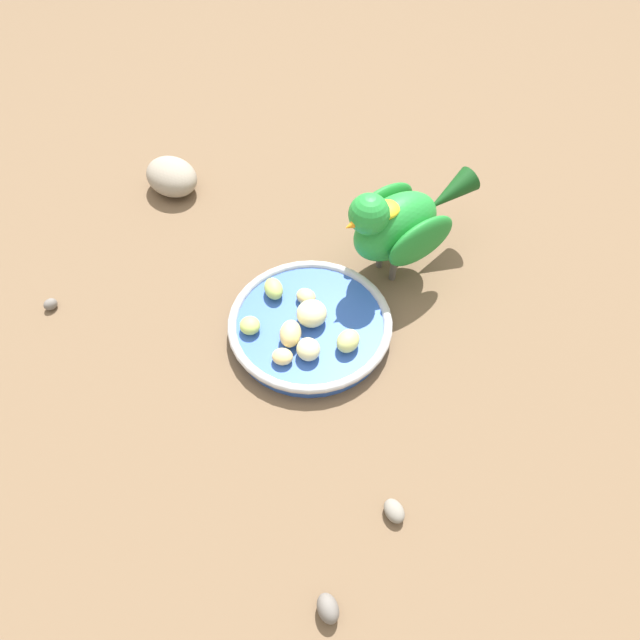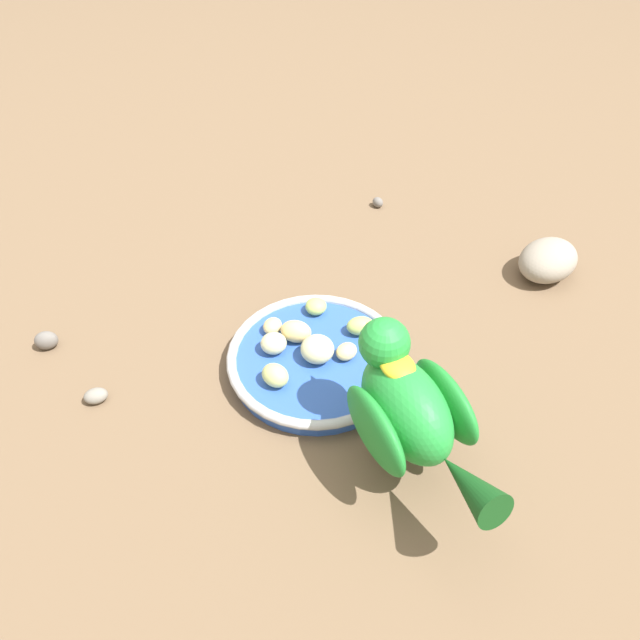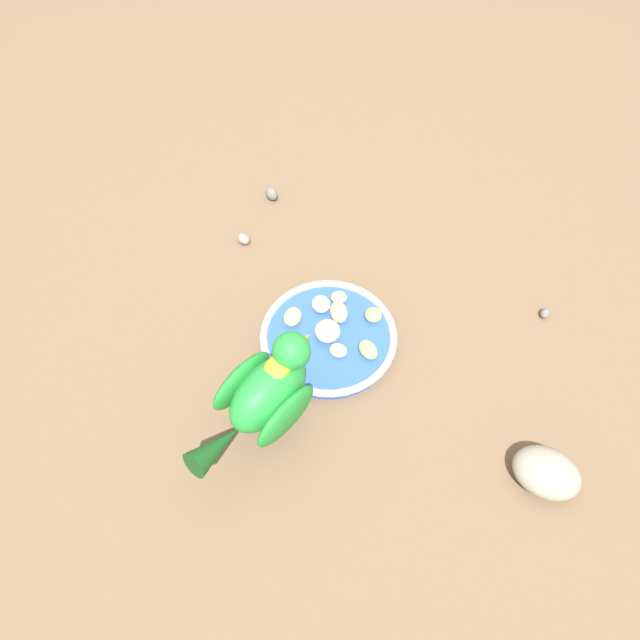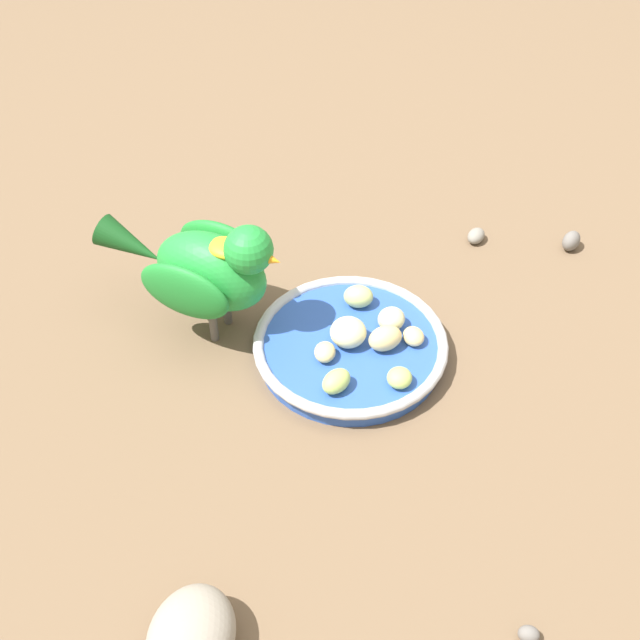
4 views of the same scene
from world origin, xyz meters
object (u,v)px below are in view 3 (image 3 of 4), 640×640
Objects in this scene: feeding_bowl at (328,337)px; apple_piece_3 at (293,317)px; apple_piece_1 at (368,350)px; rock_large at (546,473)px; parrot at (266,393)px; apple_piece_4 at (373,315)px; apple_piece_2 at (339,312)px; apple_piece_5 at (321,304)px; pebble_0 at (271,194)px; pebble_2 at (545,313)px; pebble_1 at (243,239)px; apple_piece_7 at (338,350)px; apple_piece_6 at (339,297)px; apple_piece_0 at (328,331)px.

apple_piece_3 reaches higher than feeding_bowl.
rock_large reaches higher than apple_piece_1.
parrot is (0.16, -0.07, 0.06)m from apple_piece_1.
apple_piece_4 is at bearing -2.49° from parrot.
apple_piece_2 reaches higher than apple_piece_1.
apple_piece_5 reaches higher than pebble_0.
pebble_2 is (-0.37, 0.27, -0.08)m from parrot.
apple_piece_1 is 0.31m from pebble_1.
pebble_2 is at bearing 134.98° from apple_piece_7.
rock_large is (0.02, 0.32, -0.00)m from apple_piece_7.
feeding_bowl is at bearing 8.42° from parrot.
apple_piece_7 is at bearing -3.47° from parrot.
apple_piece_2 reaches higher than pebble_2.
apple_piece_5 is 0.35m from pebble_2.
apple_piece_1 is 0.15× the size of parrot.
apple_piece_6 is (-0.00, -0.06, -0.00)m from apple_piece_4.
apple_piece_1 reaches higher than apple_piece_4.
apple_piece_2 is at bearing 127.48° from apple_piece_3.
pebble_1 is at bearing -114.31° from apple_piece_0.
apple_piece_0 is 0.07m from apple_piece_1.
apple_piece_0 reaches higher than apple_piece_4.
apple_piece_7 reaches higher than pebble_2.
rock_large is (0.07, 0.35, -0.01)m from apple_piece_2.
apple_piece_6 reaches higher than pebble_2.
pebble_0 is (-0.23, -0.27, -0.02)m from apple_piece_7.
rock_large reaches higher than apple_piece_7.
apple_piece_0 reaches higher than apple_piece_2.
apple_piece_5 is 0.14× the size of parrot.
parrot reaches higher than apple_piece_3.
apple_piece_0 is 1.47× the size of apple_piece_4.
apple_piece_3 is 1.07× the size of apple_piece_5.
pebble_1 is (-0.04, -0.27, -0.02)m from apple_piece_4.
apple_piece_6 reaches higher than pebble_0.
apple_piece_0 is 1.41× the size of pebble_0.
apple_piece_5 is (-0.04, -0.03, -0.00)m from apple_piece_0.
apple_piece_6 is 0.29× the size of rock_large.
pebble_2 is (-0.15, 0.28, -0.02)m from apple_piece_6.
apple_piece_6 is (-0.06, -0.02, 0.01)m from feeding_bowl.
apple_piece_2 is 0.03m from apple_piece_6.
apple_piece_0 is 0.33m from pebble_0.
apple_piece_7 is at bearing 58.70° from apple_piece_0.
apple_piece_1 is 0.04m from apple_piece_7.
parrot is (0.19, 0.00, 0.06)m from apple_piece_2.
apple_piece_7 is 0.12× the size of parrot.
pebble_0 is (-0.21, -0.24, -0.02)m from apple_piece_0.
apple_piece_0 is at bearing 41.76° from apple_piece_5.
parrot is at bearing -11.51° from apple_piece_4.
apple_piece_0 is 1.15× the size of apple_piece_1.
pebble_1 is 0.50m from pebble_2.
rock_large is 4.95× the size of pebble_2.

